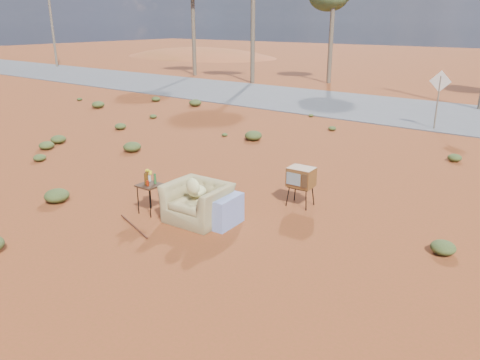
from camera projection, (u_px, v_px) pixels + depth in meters
The scene contains 10 objects.
ground at pixel (188, 224), 9.55m from camera, with size 140.00×140.00×0.00m, color maroon.
highway at pixel (418, 112), 20.86m from camera, with size 140.00×7.00×0.04m, color #565659.
dirt_mound at pixel (200, 57), 52.30m from camera, with size 26.00×18.00×2.00m, color #9D4226.
armchair at pixel (202, 199), 9.53m from camera, with size 1.46×0.98×1.06m.
tv_unit at pixel (301, 178), 10.28m from camera, with size 0.57×0.48×0.89m.
side_table at pixel (149, 183), 9.92m from camera, with size 0.46×0.46×0.92m.
rusty_bar at pixel (134, 226), 9.40m from camera, with size 0.04×0.04×1.35m, color #502315.
road_sign at pixel (439, 90), 17.26m from camera, with size 0.78×0.06×2.19m.
utility_pole_west at pixel (51, 17), 39.64m from camera, with size 1.40×0.20×8.00m.
scrub_patch at pixel (273, 161), 13.30m from camera, with size 17.49×8.07×0.33m.
Camera 1 is at (6.11, -6.33, 3.96)m, focal length 35.00 mm.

